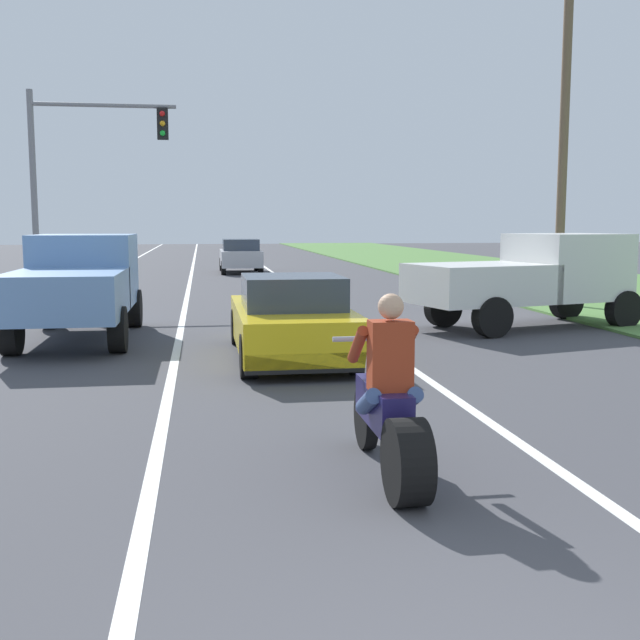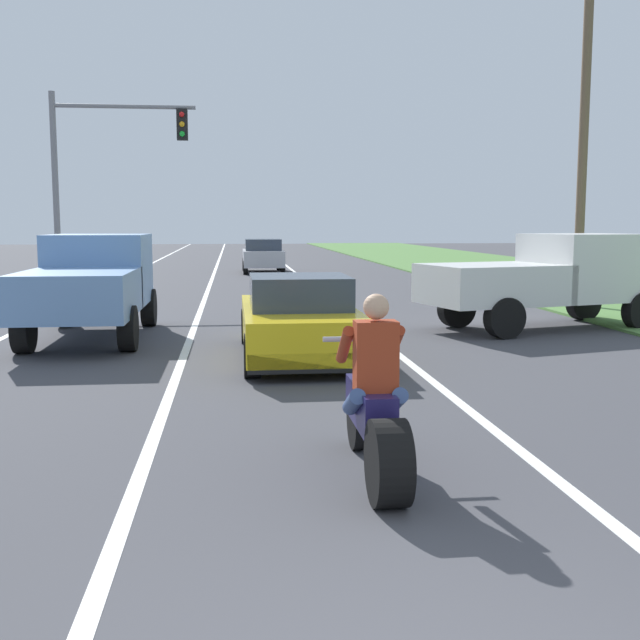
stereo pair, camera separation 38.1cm
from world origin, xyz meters
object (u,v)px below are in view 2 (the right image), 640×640
(motorcycle_with_rider, at_px, (375,413))
(distant_car_far_ahead, at_px, (263,255))
(sports_car_yellow, at_px, (299,320))
(pickup_truck_right_shoulder_white, at_px, (547,276))
(traffic_light_mast_near, at_px, (99,163))
(pickup_truck_left_lane_light_blue, at_px, (92,281))

(motorcycle_with_rider, relative_size, distant_car_far_ahead, 0.55)
(motorcycle_with_rider, height_order, distant_car_far_ahead, motorcycle_with_rider)
(sports_car_yellow, xyz_separation_m, pickup_truck_right_shoulder_white, (5.44, 2.96, 0.48))
(motorcycle_with_rider, bearing_deg, pickup_truck_right_shoulder_white, 59.68)
(traffic_light_mast_near, bearing_deg, motorcycle_with_rider, -73.66)
(distant_car_far_ahead, bearing_deg, traffic_light_mast_near, -115.46)
(pickup_truck_right_shoulder_white, bearing_deg, pickup_truck_left_lane_light_blue, -177.86)
(pickup_truck_right_shoulder_white, relative_size, distant_car_far_ahead, 1.29)
(pickup_truck_left_lane_light_blue, distance_m, pickup_truck_right_shoulder_white, 9.19)
(traffic_light_mast_near, bearing_deg, distant_car_far_ahead, 64.54)
(motorcycle_with_rider, xyz_separation_m, pickup_truck_left_lane_light_blue, (-3.88, 8.73, 0.51))
(sports_car_yellow, bearing_deg, pickup_truck_right_shoulder_white, 28.52)
(traffic_light_mast_near, bearing_deg, pickup_truck_left_lane_light_blue, -82.03)
(motorcycle_with_rider, relative_size, pickup_truck_right_shoulder_white, 0.43)
(distant_car_far_ahead, bearing_deg, pickup_truck_left_lane_light_blue, -101.60)
(pickup_truck_right_shoulder_white, relative_size, traffic_light_mast_near, 0.86)
(traffic_light_mast_near, bearing_deg, sports_car_yellow, -66.19)
(sports_car_yellow, relative_size, traffic_light_mast_near, 0.72)
(pickup_truck_left_lane_light_blue, bearing_deg, motorcycle_with_rider, -66.06)
(distant_car_far_ahead, bearing_deg, sports_car_yellow, -90.71)
(sports_car_yellow, relative_size, pickup_truck_left_lane_light_blue, 0.90)
(motorcycle_with_rider, xyz_separation_m, sports_car_yellow, (-0.13, 6.12, 0.04))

